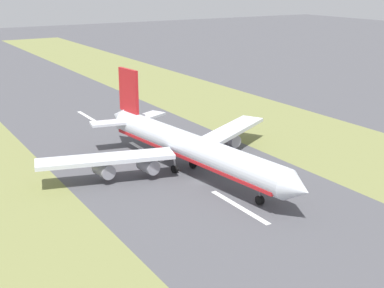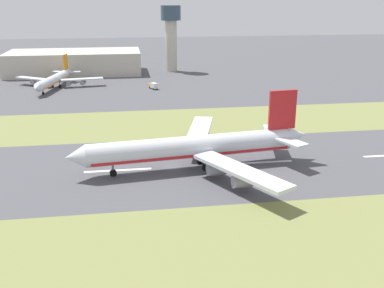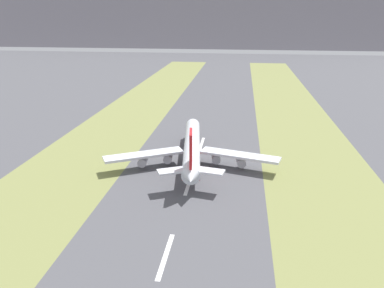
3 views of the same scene
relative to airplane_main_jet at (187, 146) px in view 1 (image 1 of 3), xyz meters
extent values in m
plane|color=#4C4C51|center=(1.35, 7.06, -6.02)|extent=(800.00, 800.00, 0.00)
cube|color=olive|center=(-43.65, 7.06, -6.02)|extent=(40.00, 600.00, 0.01)
cube|color=silver|center=(1.35, -58.11, -6.01)|extent=(1.20, 18.00, 0.01)
cube|color=silver|center=(1.35, -18.11, -6.01)|extent=(1.20, 18.00, 0.01)
cube|color=silver|center=(1.35, 21.89, -6.01)|extent=(1.20, 18.00, 0.01)
cylinder|color=silver|center=(-0.22, 1.89, 0.18)|extent=(12.49, 56.32, 6.00)
cone|color=silver|center=(-3.78, 32.18, 0.18)|extent=(6.42, 5.65, 5.88)
cone|color=silver|center=(3.39, -28.90, 0.98)|extent=(5.76, 6.55, 5.10)
cube|color=red|center=(-0.22, 1.89, -1.47)|extent=(11.93, 54.06, 0.70)
cube|color=silver|center=(-16.76, -7.32, -0.72)|extent=(28.32, 19.19, 0.90)
cube|color=silver|center=(18.00, -3.24, -0.72)|extent=(29.56, 13.44, 0.90)
cylinder|color=#93939E|center=(-8.69, -3.13, -3.17)|extent=(3.74, 5.14, 3.20)
cylinder|color=#93939E|center=(-17.22, -7.66, -3.17)|extent=(3.74, 5.14, 3.20)
cylinder|color=#93939E|center=(9.18, -1.03, -3.17)|extent=(3.74, 5.14, 3.20)
cylinder|color=#93939E|center=(18.53, -3.46, -3.17)|extent=(3.74, 5.14, 3.20)
cube|color=red|center=(2.81, -23.93, 8.68)|extent=(1.73, 8.04, 11.00)
cube|color=silver|center=(-2.65, -24.57, 1.18)|extent=(10.92, 8.18, 0.60)
cube|color=silver|center=(8.27, -23.29, 1.18)|extent=(10.67, 6.27, 0.60)
cylinder|color=#59595E|center=(-2.70, 23.03, -3.52)|extent=(0.50, 0.50, 3.20)
cylinder|color=black|center=(-2.70, 23.03, -5.12)|extent=(1.10, 1.89, 1.80)
cylinder|color=#59595E|center=(-2.45, -1.39, -3.52)|extent=(0.50, 0.50, 3.20)
cylinder|color=black|center=(-2.45, -1.39, -5.12)|extent=(1.10, 1.89, 1.80)
cylinder|color=#59595E|center=(2.71, -0.78, -3.52)|extent=(0.50, 0.50, 3.20)
cylinder|color=black|center=(2.71, -0.78, -5.12)|extent=(1.10, 1.89, 1.80)
camera|label=1|loc=(57.75, 97.56, 35.88)|focal=50.00mm
camera|label=2|loc=(-112.91, 18.98, 38.88)|focal=42.00mm
camera|label=3|loc=(17.24, -131.15, 48.22)|focal=35.00mm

